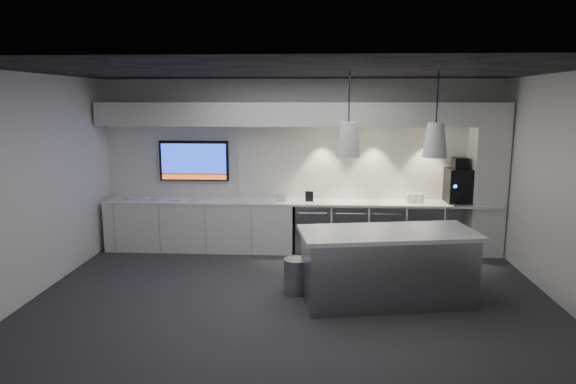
# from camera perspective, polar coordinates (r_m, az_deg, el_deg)

# --- Properties ---
(floor) EXTENTS (7.00, 7.00, 0.00)m
(floor) POSITION_cam_1_polar(r_m,az_deg,el_deg) (7.13, 0.51, -11.57)
(floor) COLOR #2E2E30
(floor) RESTS_ON ground
(ceiling) EXTENTS (7.00, 7.00, 0.00)m
(ceiling) POSITION_cam_1_polar(r_m,az_deg,el_deg) (6.62, 0.55, 13.29)
(ceiling) COLOR black
(ceiling) RESTS_ON wall_back
(wall_back) EXTENTS (7.00, 0.00, 7.00)m
(wall_back) POSITION_cam_1_polar(r_m,az_deg,el_deg) (9.18, 1.31, 3.07)
(wall_back) COLOR white
(wall_back) RESTS_ON floor
(wall_front) EXTENTS (7.00, 0.00, 7.00)m
(wall_front) POSITION_cam_1_polar(r_m,az_deg,el_deg) (4.28, -1.14, -5.37)
(wall_front) COLOR white
(wall_front) RESTS_ON floor
(wall_left) EXTENTS (0.00, 7.00, 7.00)m
(wall_left) POSITION_cam_1_polar(r_m,az_deg,el_deg) (7.72, -26.39, 0.62)
(wall_left) COLOR white
(wall_left) RESTS_ON floor
(wall_right) EXTENTS (0.00, 7.00, 7.00)m
(wall_right) POSITION_cam_1_polar(r_m,az_deg,el_deg) (7.42, 28.64, 0.07)
(wall_right) COLOR white
(wall_right) RESTS_ON floor
(back_counter) EXTENTS (6.80, 0.65, 0.04)m
(back_counter) POSITION_cam_1_polar(r_m,az_deg,el_deg) (8.96, 1.21, -1.12)
(back_counter) COLOR white
(back_counter) RESTS_ON left_base_cabinets
(left_base_cabinets) EXTENTS (3.30, 0.63, 0.86)m
(left_base_cabinets) POSITION_cam_1_polar(r_m,az_deg,el_deg) (9.29, -9.67, -3.70)
(left_base_cabinets) COLOR white
(left_base_cabinets) RESTS_ON floor
(fridge_unit_a) EXTENTS (0.60, 0.61, 0.85)m
(fridge_unit_a) POSITION_cam_1_polar(r_m,az_deg,el_deg) (9.06, 2.79, -3.96)
(fridge_unit_a) COLOR gray
(fridge_unit_a) RESTS_ON floor
(fridge_unit_b) EXTENTS (0.60, 0.61, 0.85)m
(fridge_unit_b) POSITION_cam_1_polar(r_m,az_deg,el_deg) (9.08, 6.78, -4.00)
(fridge_unit_b) COLOR gray
(fridge_unit_b) RESTS_ON floor
(fridge_unit_c) EXTENTS (0.60, 0.61, 0.85)m
(fridge_unit_c) POSITION_cam_1_polar(r_m,az_deg,el_deg) (9.14, 10.73, -4.01)
(fridge_unit_c) COLOR gray
(fridge_unit_c) RESTS_ON floor
(fridge_unit_d) EXTENTS (0.60, 0.61, 0.85)m
(fridge_unit_d) POSITION_cam_1_polar(r_m,az_deg,el_deg) (9.24, 14.62, -4.01)
(fridge_unit_d) COLOR gray
(fridge_unit_d) RESTS_ON floor
(backsplash) EXTENTS (4.60, 0.03, 1.30)m
(backsplash) POSITION_cam_1_polar(r_m,az_deg,el_deg) (9.19, 8.81, 3.28)
(backsplash) COLOR white
(backsplash) RESTS_ON wall_back
(soffit) EXTENTS (6.90, 0.60, 0.40)m
(soffit) POSITION_cam_1_polar(r_m,az_deg,el_deg) (8.82, 1.26, 8.64)
(soffit) COLOR white
(soffit) RESTS_ON wall_back
(column) EXTENTS (0.55, 0.55, 2.60)m
(column) POSITION_cam_1_polar(r_m,az_deg,el_deg) (9.36, 21.21, 1.28)
(column) COLOR white
(column) RESTS_ON floor
(wall_tv) EXTENTS (1.25, 0.07, 0.72)m
(wall_tv) POSITION_cam_1_polar(r_m,az_deg,el_deg) (9.39, -10.40, 3.43)
(wall_tv) COLOR black
(wall_tv) RESTS_ON wall_back
(island) EXTENTS (2.41, 1.34, 0.96)m
(island) POSITION_cam_1_polar(r_m,az_deg,el_deg) (6.94, 10.95, -8.10)
(island) COLOR gray
(island) RESTS_ON floor
(bin) EXTENTS (0.41, 0.41, 0.49)m
(bin) POSITION_cam_1_polar(r_m,az_deg,el_deg) (7.18, 0.91, -9.31)
(bin) COLOR gray
(bin) RESTS_ON floor
(coffee_machine) EXTENTS (0.43, 0.60, 0.77)m
(coffee_machine) POSITION_cam_1_polar(r_m,az_deg,el_deg) (9.25, 18.48, 0.83)
(coffee_machine) COLOR black
(coffee_machine) RESTS_ON back_counter
(sign_black) EXTENTS (0.14, 0.03, 0.18)m
(sign_black) POSITION_cam_1_polar(r_m,az_deg,el_deg) (8.90, 2.38, -0.49)
(sign_black) COLOR black
(sign_black) RESTS_ON back_counter
(sign_white) EXTENTS (0.18, 0.06, 0.14)m
(sign_white) POSITION_cam_1_polar(r_m,az_deg,el_deg) (8.90, -0.79, -0.62)
(sign_white) COLOR white
(sign_white) RESTS_ON back_counter
(cup_cluster) EXTENTS (0.29, 0.18, 0.16)m
(cup_cluster) POSITION_cam_1_polar(r_m,az_deg,el_deg) (9.09, 13.90, -0.64)
(cup_cluster) COLOR white
(cup_cluster) RESTS_ON back_counter
(tray_a) EXTENTS (0.17, 0.17, 0.02)m
(tray_a) POSITION_cam_1_polar(r_m,az_deg,el_deg) (9.53, -17.22, -0.70)
(tray_a) COLOR #BCBCBC
(tray_a) RESTS_ON back_counter
(tray_b) EXTENTS (0.17, 0.17, 0.02)m
(tray_b) POSITION_cam_1_polar(r_m,az_deg,el_deg) (9.35, -14.42, -0.77)
(tray_b) COLOR #BCBCBC
(tray_b) RESTS_ON back_counter
(tray_c) EXTENTS (0.20, 0.20, 0.02)m
(tray_c) POSITION_cam_1_polar(r_m,az_deg,el_deg) (9.19, -12.33, -0.86)
(tray_c) COLOR #BCBCBC
(tray_c) RESTS_ON back_counter
(tray_d) EXTENTS (0.18, 0.18, 0.02)m
(tray_d) POSITION_cam_1_polar(r_m,az_deg,el_deg) (9.11, -10.25, -0.89)
(tray_d) COLOR #BCBCBC
(tray_d) RESTS_ON back_counter
(pendant_left) EXTENTS (0.31, 0.31, 1.14)m
(pendant_left) POSITION_cam_1_polar(r_m,az_deg,el_deg) (6.56, 6.72, 5.84)
(pendant_left) COLOR white
(pendant_left) RESTS_ON ceiling
(pendant_right) EXTENTS (0.31, 0.31, 1.14)m
(pendant_right) POSITION_cam_1_polar(r_m,az_deg,el_deg) (6.71, 16.05, 5.61)
(pendant_right) COLOR white
(pendant_right) RESTS_ON ceiling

